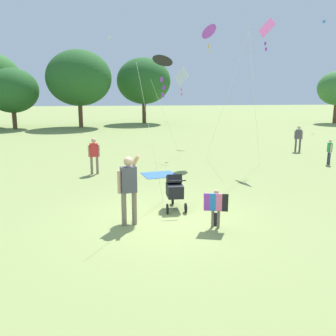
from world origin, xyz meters
TOP-DOWN VIEW (x-y plane):
  - ground_plane at (0.00, 0.00)m, footprint 120.00×120.00m
  - treeline_distant at (-6.09, 25.03)m, footprint 42.24×7.92m
  - child_with_butterfly_kite at (1.19, -0.77)m, footprint 0.62×0.42m
  - person_adult_flyer at (-0.97, -0.33)m, footprint 0.59×0.63m
  - stroller at (0.35, 0.84)m, footprint 0.57×1.09m
  - kite_adult_black at (0.08, 1.60)m, footprint 1.20×2.20m
  - kite_orange_delta at (1.64, 9.19)m, footprint 2.01×4.26m
  - kite_green_novelty at (4.89, 6.55)m, footprint 1.65×2.48m
  - kite_blue_high at (2.87, 8.52)m, footprint 1.81×2.42m
  - person_red_shirt at (8.21, 9.90)m, footprint 0.43×0.27m
  - person_sitting_far at (-2.34, 5.59)m, footprint 0.47×0.24m
  - person_couple_left at (8.10, 6.45)m, footprint 0.19×0.37m
  - picnic_blanket at (0.26, 5.15)m, footprint 1.51×1.40m

SIDE VIEW (x-z plane):
  - ground_plane at x=0.00m, z-range 0.00..0.00m
  - picnic_blanket at x=0.26m, z-range 0.00..0.02m
  - child_with_butterfly_kite at x=1.19m, z-range 0.11..1.09m
  - stroller at x=0.35m, z-range 0.09..1.12m
  - person_couple_left at x=8.10m, z-range 0.10..1.25m
  - person_red_shirt at x=8.21m, z-range 0.13..1.53m
  - person_sitting_far at x=-2.34m, z-range 0.13..1.59m
  - person_adult_flyer at x=-0.97m, z-range 0.14..2.00m
  - treeline_distant at x=-6.09m, z-range 0.55..7.05m
  - kite_orange_delta at x=1.64m, z-range 1.62..6.06m
  - kite_adult_black at x=0.08m, z-range 1.97..6.36m
  - kite_green_novelty at x=4.89m, z-range 2.55..8.90m
  - kite_blue_high at x=2.87m, z-range 2.78..9.07m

